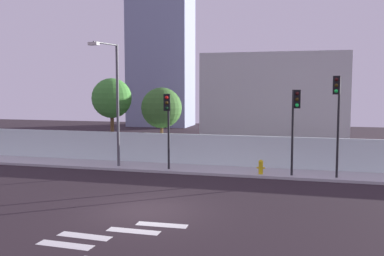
{
  "coord_description": "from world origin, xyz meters",
  "views": [
    {
      "loc": [
        5.88,
        -15.26,
        4.72
      ],
      "look_at": [
        0.14,
        6.5,
        2.61
      ],
      "focal_mm": 40.23,
      "sensor_mm": 36.0,
      "label": 1
    }
  ],
  "objects": [
    {
      "name": "traffic_light_left",
      "position": [
        -1.35,
        6.94,
        3.26
      ],
      "size": [
        0.51,
        1.34,
        4.24
      ],
      "color": "black",
      "rests_on": "sidewalk"
    },
    {
      "name": "low_building_distant",
      "position": [
        3.23,
        23.49,
        3.83
      ],
      "size": [
        12.25,
        6.0,
        7.66
      ],
      "primitive_type": "cube",
      "color": "#B2B2B2",
      "rests_on": "ground"
    },
    {
      "name": "traffic_light_right",
      "position": [
        7.42,
        7.11,
        3.86
      ],
      "size": [
        0.43,
        1.1,
        5.15
      ],
      "color": "black",
      "rests_on": "sidewalk"
    },
    {
      "name": "roadside_tree_midleft",
      "position": [
        -2.97,
        10.66,
        3.44
      ],
      "size": [
        2.59,
        2.59,
        4.75
      ],
      "color": "brown",
      "rests_on": "ground"
    },
    {
      "name": "sidewalk",
      "position": [
        0.0,
        8.2,
        0.07
      ],
      "size": [
        36.0,
        2.4,
        0.15
      ],
      "primitive_type": "cube",
      "color": "#B2B2B2",
      "rests_on": "ground"
    },
    {
      "name": "crosswalk_marking",
      "position": [
        0.2,
        -3.67,
        0.0
      ],
      "size": [
        4.02,
        4.75,
        0.01
      ],
      "color": "silver",
      "rests_on": "ground"
    },
    {
      "name": "ground_plane",
      "position": [
        0.0,
        0.0,
        0.0
      ],
      "size": [
        80.0,
        80.0,
        0.0
      ],
      "primitive_type": "plane",
      "color": "black"
    },
    {
      "name": "fire_hydrant",
      "position": [
        3.67,
        7.46,
        0.56
      ],
      "size": [
        0.44,
        0.26,
        0.77
      ],
      "color": "gold",
      "rests_on": "sidewalk"
    },
    {
      "name": "street_lamp_curbside",
      "position": [
        -4.72,
        7.45,
        4.34
      ],
      "size": [
        0.81,
        2.27,
        7.05
      ],
      "color": "#4C4C51",
      "rests_on": "sidewalk"
    },
    {
      "name": "perimeter_wall",
      "position": [
        0.0,
        9.49,
        1.05
      ],
      "size": [
        36.0,
        0.18,
        1.8
      ],
      "primitive_type": "cube",
      "color": "silver",
      "rests_on": "sidewalk"
    },
    {
      "name": "tower_on_skyline",
      "position": [
        -11.47,
        35.49,
        15.25
      ],
      "size": [
        7.48,
        5.0,
        30.51
      ],
      "primitive_type": "cube",
      "color": "gray",
      "rests_on": "ground"
    },
    {
      "name": "traffic_light_center",
      "position": [
        5.38,
        6.83,
        3.43
      ],
      "size": [
        0.44,
        1.56,
        4.47
      ],
      "color": "black",
      "rests_on": "sidewalk"
    },
    {
      "name": "roadside_tree_leftmost",
      "position": [
        -6.4,
        10.66,
        4.02
      ],
      "size": [
        2.61,
        2.61,
        5.35
      ],
      "color": "brown",
      "rests_on": "ground"
    }
  ]
}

